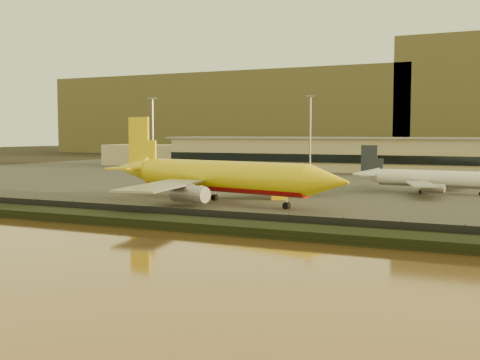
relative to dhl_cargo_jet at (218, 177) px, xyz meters
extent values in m
plane|color=black|center=(7.10, -13.17, -5.46)|extent=(900.00, 900.00, 0.00)
cube|color=black|center=(7.10, -30.17, -4.76)|extent=(320.00, 7.00, 1.40)
cube|color=#2D2D2D|center=(7.10, 81.83, -5.36)|extent=(320.00, 220.00, 0.20)
cube|color=black|center=(7.10, -26.17, -4.16)|extent=(300.00, 0.05, 2.20)
cube|color=#C9B58B|center=(7.10, 111.83, 0.74)|extent=(160.00, 22.00, 12.00)
cube|color=black|center=(7.10, 100.63, -0.26)|extent=(160.00, 0.60, 3.00)
cube|color=gray|center=(7.10, 111.83, 7.04)|extent=(164.00, 24.00, 0.60)
cube|color=#C9B58B|center=(-87.90, 115.83, -0.76)|extent=(50.00, 18.00, 9.00)
cylinder|color=slate|center=(-52.90, 56.83, 7.24)|extent=(0.50, 0.50, 25.00)
cube|color=slate|center=(-52.90, 56.83, 19.94)|extent=(2.20, 2.20, 0.40)
cylinder|color=slate|center=(-2.90, 66.83, 7.24)|extent=(0.50, 0.50, 25.00)
cube|color=slate|center=(-2.90, 66.83, 19.94)|extent=(2.20, 2.20, 0.40)
cube|color=brown|center=(-132.90, 326.83, 22.04)|extent=(260.00, 160.00, 55.00)
cylinder|color=yellow|center=(1.05, -0.24, 0.32)|extent=(40.94, 14.82, 5.87)
cylinder|color=#A3090B|center=(1.05, -0.24, -0.71)|extent=(39.55, 13.31, 4.58)
cone|color=yellow|center=(24.72, -5.67, 0.32)|extent=(9.02, 7.49, 5.87)
cone|color=yellow|center=(-23.72, 5.44, 0.76)|extent=(11.22, 8.00, 5.87)
cube|color=yellow|center=(-22.62, 5.19, 7.22)|extent=(6.16, 1.85, 10.28)
cube|color=yellow|center=(-20.20, 10.66, 1.20)|extent=(7.71, 7.69, 0.35)
cube|color=yellow|center=(-22.83, -0.79, 1.20)|extent=(6.12, 6.06, 0.35)
cube|color=gray|center=(3.45, 15.26, -0.71)|extent=(21.03, 25.36, 0.35)
cylinder|color=gray|center=(5.35, 10.91, -2.32)|extent=(7.33, 4.66, 3.23)
cube|color=gray|center=(-3.55, -15.23, -0.71)|extent=(11.82, 26.34, 0.35)
cylinder|color=gray|center=(0.05, -12.15, -2.32)|extent=(7.33, 4.66, 3.23)
cylinder|color=black|center=(16.18, -3.71, -4.61)|extent=(1.49, 1.29, 1.29)
cylinder|color=slate|center=(16.18, -3.71, -3.94)|extent=(0.23, 0.23, 2.64)
cylinder|color=black|center=(-3.67, -1.87, -4.61)|extent=(1.49, 1.29, 1.29)
cylinder|color=slate|center=(-3.67, -1.87, -3.94)|extent=(0.23, 0.23, 2.64)
cylinder|color=black|center=(-2.49, 3.28, -4.61)|extent=(1.49, 1.29, 1.29)
cylinder|color=slate|center=(-2.49, 3.28, -3.94)|extent=(0.23, 0.23, 2.64)
cylinder|color=white|center=(37.11, 38.79, -1.75)|extent=(26.87, 6.18, 3.70)
cylinder|color=gray|center=(37.11, 38.79, -2.39)|extent=(26.06, 5.30, 2.89)
cone|color=white|center=(20.53, 40.35, -1.47)|extent=(6.98, 4.31, 3.70)
cube|color=#1C2333|center=(21.27, 40.28, 2.60)|extent=(4.08, 0.68, 6.48)
cube|color=white|center=(22.35, 43.90, -1.19)|extent=(4.79, 4.70, 0.22)
cube|color=white|center=(21.66, 36.53, -1.19)|extent=(4.38, 4.24, 0.22)
cube|color=gray|center=(37.32, 48.99, -2.39)|extent=(12.26, 17.17, 0.22)
cylinder|color=gray|center=(38.93, 46.33, -3.41)|extent=(4.61, 2.44, 2.04)
cube|color=gray|center=(35.42, 28.73, -2.39)|extent=(9.73, 17.44, 0.22)
cylinder|color=gray|center=(37.50, 31.04, -3.41)|extent=(4.61, 2.44, 2.04)
cylinder|color=black|center=(34.19, 37.40, -4.85)|extent=(0.87, 0.72, 0.81)
cylinder|color=slate|center=(34.19, 37.40, -4.43)|extent=(0.19, 0.19, 1.67)
cylinder|color=black|center=(34.50, 40.71, -4.85)|extent=(0.87, 0.72, 0.81)
cylinder|color=slate|center=(34.50, 40.71, -4.43)|extent=(0.19, 0.19, 1.67)
cube|color=yellow|center=(9.42, 10.08, -4.47)|extent=(3.82, 2.71, 1.57)
cube|color=white|center=(-14.72, 15.17, -4.49)|extent=(3.58, 1.98, 1.53)
camera|label=1|loc=(55.26, -107.47, 8.71)|focal=45.00mm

